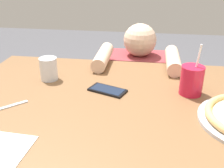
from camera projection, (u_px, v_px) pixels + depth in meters
The scene contains 6 objects.
dining_table at pixel (126, 125), 1.05m from camera, with size 1.37×0.87×0.75m.
drink_cup_colored at pixel (192, 80), 1.05m from camera, with size 0.09×0.09×0.20m.
water_cup_clear at pixel (49, 68), 1.18m from camera, with size 0.08×0.08×0.10m.
paper_napkin at pixel (1, 148), 0.76m from camera, with size 0.16×0.14×0.00m, color white.
cell_phone at pixel (108, 90), 1.09m from camera, with size 0.17×0.12×0.01m.
diner_seated at pixel (137, 103), 1.70m from camera, with size 0.42×0.53×0.91m.
Camera 1 is at (0.07, -0.88, 1.24)m, focal length 42.91 mm.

